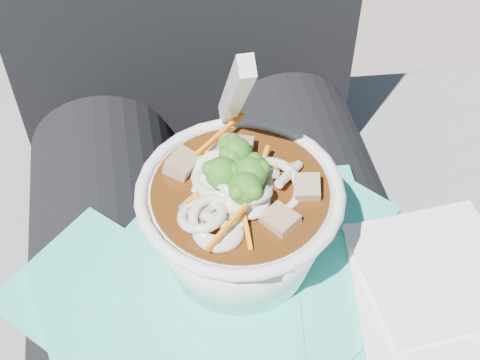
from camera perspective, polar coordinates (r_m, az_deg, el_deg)
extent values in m
cube|color=slate|center=(0.91, -2.28, -12.82)|extent=(1.04, 0.58, 0.43)
cylinder|color=black|center=(0.59, -10.42, -13.27)|extent=(0.15, 0.48, 0.15)
cylinder|color=black|center=(0.61, 8.54, -10.30)|extent=(0.15, 0.48, 0.15)
cube|color=#31CDB7|center=(0.52, -11.33, -9.85)|extent=(0.18, 0.18, 0.00)
cube|color=#31CDB7|center=(0.56, 4.02, -3.16)|extent=(0.13, 0.10, 0.00)
cube|color=#31CDB7|center=(0.52, 1.98, -7.55)|extent=(0.23, 0.23, 0.00)
cube|color=#31CDB7|center=(0.55, -3.11, -3.64)|extent=(0.16, 0.16, 0.00)
cube|color=#31CDB7|center=(0.49, -7.92, -12.77)|extent=(0.17, 0.21, 0.00)
cube|color=#31CDB7|center=(0.51, 5.66, -8.61)|extent=(0.16, 0.16, 0.00)
cube|color=#31CDB7|center=(0.51, 2.02, -8.22)|extent=(0.17, 0.19, 0.00)
cube|color=#31CDB7|center=(0.55, 5.08, -2.28)|extent=(0.16, 0.17, 0.00)
cube|color=#31CDB7|center=(0.50, 1.35, -8.79)|extent=(0.23, 0.24, 0.00)
cube|color=white|center=(0.51, 16.96, -9.24)|extent=(0.15, 0.15, 0.00)
cube|color=white|center=(0.52, 16.42, -7.31)|extent=(0.11, 0.11, 0.00)
torus|color=white|center=(0.45, 0.00, -1.01)|extent=(0.14, 0.14, 0.01)
cylinder|color=#411F09|center=(0.45, 0.00, -1.26)|extent=(0.12, 0.12, 0.01)
torus|color=silver|center=(0.46, -1.54, 0.42)|extent=(0.06, 0.06, 0.03)
torus|color=silver|center=(0.43, -1.86, -4.45)|extent=(0.04, 0.04, 0.01)
torus|color=silver|center=(0.47, -1.37, 2.34)|extent=(0.04, 0.04, 0.03)
torus|color=silver|center=(0.44, -0.14, -0.10)|extent=(0.04, 0.04, 0.02)
torus|color=silver|center=(0.45, -0.60, 0.37)|extent=(0.05, 0.05, 0.03)
torus|color=silver|center=(0.45, 0.81, 0.44)|extent=(0.04, 0.04, 0.03)
torus|color=silver|center=(0.43, -2.01, -3.34)|extent=(0.04, 0.04, 0.02)
torus|color=silver|center=(0.45, -1.83, -0.03)|extent=(0.05, 0.04, 0.05)
torus|color=silver|center=(0.43, -3.27, -3.01)|extent=(0.05, 0.05, 0.02)
torus|color=silver|center=(0.45, -0.14, -0.85)|extent=(0.05, 0.05, 0.02)
torus|color=silver|center=(0.45, 2.87, -0.56)|extent=(0.06, 0.06, 0.03)
torus|color=silver|center=(0.45, -1.27, 0.35)|extent=(0.07, 0.07, 0.02)
torus|color=silver|center=(0.45, -1.26, -1.17)|extent=(0.03, 0.03, 0.02)
torus|color=silver|center=(0.45, -0.57, -0.60)|extent=(0.03, 0.04, 0.03)
torus|color=silver|center=(0.44, 0.95, -1.29)|extent=(0.04, 0.03, 0.03)
torus|color=silver|center=(0.44, 0.07, -1.71)|extent=(0.04, 0.04, 0.02)
cylinder|color=silver|center=(0.45, 4.20, 0.50)|extent=(0.03, 0.03, 0.01)
cylinder|color=silver|center=(0.46, 1.58, 0.98)|extent=(0.03, 0.03, 0.02)
cylinder|color=silver|center=(0.43, -1.67, -3.72)|extent=(0.03, 0.02, 0.02)
cylinder|color=silver|center=(0.45, -1.88, 0.05)|extent=(0.02, 0.02, 0.02)
cylinder|color=silver|center=(0.45, -1.32, 0.39)|extent=(0.02, 0.02, 0.02)
cylinder|color=silver|center=(0.45, -2.91, 0.37)|extent=(0.03, 0.02, 0.02)
cylinder|color=#6D9A4A|center=(0.45, 0.89, -0.43)|extent=(0.01, 0.01, 0.01)
sphere|color=#206316|center=(0.44, 0.91, 0.60)|extent=(0.02, 0.02, 0.02)
sphere|color=#206316|center=(0.44, 0.08, 1.16)|extent=(0.01, 0.01, 0.01)
sphere|color=#206316|center=(0.44, -0.04, 1.02)|extent=(0.01, 0.01, 0.01)
sphere|color=#206316|center=(0.44, 1.86, 1.08)|extent=(0.01, 0.01, 0.01)
sphere|color=#206316|center=(0.44, 1.27, 1.67)|extent=(0.01, 0.01, 0.01)
cylinder|color=#6D9A4A|center=(0.46, -0.36, 1.26)|extent=(0.01, 0.01, 0.01)
sphere|color=#206316|center=(0.45, -0.37, 2.30)|extent=(0.02, 0.02, 0.02)
sphere|color=#206316|center=(0.45, -1.13, 3.05)|extent=(0.01, 0.01, 0.01)
sphere|color=#206316|center=(0.44, -0.69, 1.97)|extent=(0.01, 0.01, 0.01)
sphere|color=#206316|center=(0.44, -1.13, 2.23)|extent=(0.01, 0.01, 0.01)
sphere|color=#206316|center=(0.45, -0.61, 3.35)|extent=(0.01, 0.01, 0.01)
cylinder|color=#6D9A4A|center=(0.45, -1.52, -0.44)|extent=(0.01, 0.01, 0.01)
sphere|color=#206316|center=(0.44, -1.55, 0.59)|extent=(0.02, 0.02, 0.02)
sphere|color=#206316|center=(0.43, -0.59, 0.79)|extent=(0.01, 0.01, 0.01)
sphere|color=#206316|center=(0.44, -1.61, 1.32)|extent=(0.01, 0.01, 0.01)
sphere|color=#206316|center=(0.44, -2.55, 0.96)|extent=(0.01, 0.01, 0.01)
sphere|color=#206316|center=(0.44, -0.60, 0.52)|extent=(0.01, 0.01, 0.01)
cylinder|color=#6D9A4A|center=(0.44, 0.44, -1.77)|extent=(0.01, 0.01, 0.01)
sphere|color=#206316|center=(0.43, 0.45, -0.74)|extent=(0.02, 0.02, 0.02)
sphere|color=#206316|center=(0.42, -0.20, -0.99)|extent=(0.01, 0.01, 0.01)
sphere|color=#206316|center=(0.42, 1.16, -1.00)|extent=(0.01, 0.01, 0.01)
sphere|color=#206316|center=(0.43, 0.52, 0.14)|extent=(0.01, 0.01, 0.01)
sphere|color=#206316|center=(0.43, 1.22, -0.15)|extent=(0.01, 0.01, 0.01)
cube|color=orange|center=(0.44, -2.77, -1.15)|extent=(0.03, 0.02, 0.01)
cube|color=orange|center=(0.45, -0.53, 0.87)|extent=(0.01, 0.04, 0.01)
cube|color=orange|center=(0.42, -1.15, -4.06)|extent=(0.03, 0.02, 0.01)
cube|color=orange|center=(0.43, 0.34, -2.98)|extent=(0.00, 0.05, 0.02)
cube|color=orange|center=(0.45, 1.46, 0.28)|extent=(0.03, 0.04, 0.01)
cube|color=orange|center=(0.45, 1.02, 1.04)|extent=(0.01, 0.04, 0.01)
cube|color=orange|center=(0.46, -0.36, 1.17)|extent=(0.04, 0.02, 0.01)
cube|color=orange|center=(0.45, -0.72, 1.09)|extent=(0.03, 0.04, 0.00)
cube|color=orange|center=(0.45, 3.01, 1.04)|extent=(0.04, 0.02, 0.02)
cube|color=orange|center=(0.47, -1.78, 3.91)|extent=(0.04, 0.03, 0.01)
cube|color=#917052|center=(0.45, 5.75, -0.65)|extent=(0.02, 0.02, 0.01)
cube|color=#917052|center=(0.47, -0.41, 2.58)|extent=(0.03, 0.03, 0.02)
cube|color=#917052|center=(0.46, -4.98, 1.33)|extent=(0.03, 0.03, 0.02)
cube|color=#917052|center=(0.44, -3.55, -2.65)|extent=(0.03, 0.03, 0.01)
cube|color=#917052|center=(0.43, 3.45, -3.56)|extent=(0.03, 0.03, 0.01)
ellipsoid|color=white|center=(0.44, 0.67, -1.41)|extent=(0.03, 0.04, 0.01)
cube|color=white|center=(0.44, -0.43, 7.38)|extent=(0.01, 0.09, 0.11)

